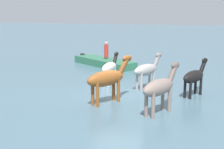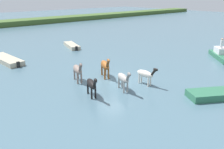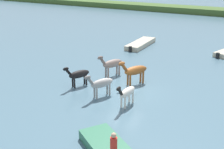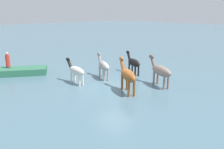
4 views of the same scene
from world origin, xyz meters
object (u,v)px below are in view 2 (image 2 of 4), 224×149
object	(u,v)px
boat_motor_center	(7,60)
person_boatman_standing	(222,44)
horse_gray_outer	(105,65)
boat_skiff_near	(72,46)
boat_dinghy_port	(222,56)
horse_lead	(92,84)
horse_pinto_flank	(124,78)
horse_mid_herd	(146,74)
horse_dark_mare	(78,70)

from	to	relation	value
boat_motor_center	person_boatman_standing	xyz separation A→B (m)	(19.35, -15.15, 1.57)
horse_gray_outer	boat_skiff_near	bearing A→B (deg)	-172.60
boat_motor_center	boat_dinghy_port	bearing A→B (deg)	-131.44
horse_gray_outer	person_boatman_standing	distance (m)	14.96
horse_lead	horse_pinto_flank	world-z (taller)	horse_pinto_flank
horse_pinto_flank	boat_dinghy_port	size ratio (longest dim) A/B	0.49
horse_lead	boat_dinghy_port	xyz separation A→B (m)	(18.04, -1.41, -0.65)
horse_mid_herd	boat_motor_center	xyz separation A→B (m)	(-6.20, 14.97, -0.76)
horse_lead	horse_mid_herd	distance (m)	4.92
horse_lead	horse_gray_outer	xyz separation A→B (m)	(3.51, 2.61, 0.17)
horse_pinto_flank	person_boatman_standing	bearing A→B (deg)	110.64
boat_motor_center	horse_pinto_flank	bearing A→B (deg)	-168.07
horse_lead	horse_dark_mare	world-z (taller)	horse_dark_mare
horse_mid_herd	boat_dinghy_port	distance (m)	13.26
horse_mid_herd	boat_dinghy_port	size ratio (longest dim) A/B	0.46
horse_gray_outer	horse_pinto_flank	bearing A→B (deg)	11.47
horse_mid_herd	horse_pinto_flank	distance (m)	2.27
horse_mid_herd	boat_dinghy_port	world-z (taller)	horse_mid_herd
horse_dark_mare	boat_dinghy_port	distance (m)	17.69
boat_dinghy_port	boat_skiff_near	bearing A→B (deg)	75.55
horse_gray_outer	horse_dark_mare	distance (m)	2.60
boat_dinghy_port	boat_motor_center	distance (m)	24.74
horse_mid_herd	horse_dark_mare	distance (m)	5.78
boat_motor_center	person_boatman_standing	size ratio (longest dim) A/B	5.11
horse_gray_outer	horse_lead	bearing A→B (deg)	-25.99
horse_lead	boat_dinghy_port	world-z (taller)	horse_lead
horse_mid_herd	boat_motor_center	bearing A→B (deg)	-155.45
person_boatman_standing	boat_dinghy_port	bearing A→B (deg)	-60.03
horse_gray_outer	person_boatman_standing	world-z (taller)	person_boatman_standing
boat_dinghy_port	horse_gray_outer	bearing A→B (deg)	120.10
horse_gray_outer	boat_dinghy_port	world-z (taller)	horse_gray_outer
horse_lead	boat_motor_center	distance (m)	13.99
horse_gray_outer	boat_motor_center	xyz separation A→B (m)	(-4.91, 11.29, -0.95)
horse_pinto_flank	boat_skiff_near	bearing A→B (deg)	-176.63
horse_mid_herd	boat_skiff_near	world-z (taller)	horse_mid_herd
boat_dinghy_port	boat_motor_center	xyz separation A→B (m)	(-19.44, 15.31, -0.13)
horse_pinto_flank	person_boatman_standing	xyz separation A→B (m)	(15.39, -0.53, 0.74)
horse_pinto_flank	boat_motor_center	bearing A→B (deg)	-142.25
horse_lead	boat_skiff_near	distance (m)	17.63
boat_motor_center	horse_mid_herd	bearing A→B (deg)	-160.72
horse_dark_mare	boat_skiff_near	size ratio (longest dim) A/B	0.54
horse_mid_herd	horse_gray_outer	world-z (taller)	horse_gray_outer
horse_mid_herd	person_boatman_standing	xyz separation A→B (m)	(13.15, -0.19, 0.81)
horse_dark_mare	horse_lead	bearing A→B (deg)	3.61
horse_lead	horse_gray_outer	distance (m)	4.38
boat_dinghy_port	person_boatman_standing	distance (m)	1.44
horse_dark_mare	person_boatman_standing	bearing A→B (deg)	95.58
boat_motor_center	person_boatman_standing	bearing A→B (deg)	-131.28
boat_dinghy_port	horse_dark_mare	bearing A→B (deg)	120.14
horse_lead	boat_skiff_near	bearing A→B (deg)	173.44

